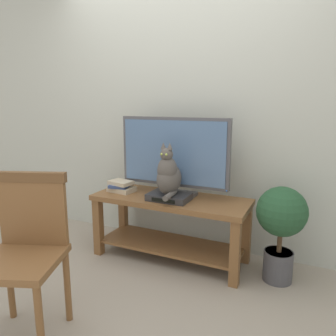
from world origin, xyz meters
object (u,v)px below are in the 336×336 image
at_px(potted_plant, 281,222).
at_px(cat, 168,175).
at_px(media_box, 169,197).
at_px(wooden_chair, 26,243).
at_px(book_stack, 121,187).
at_px(tv, 174,155).
at_px(tv_stand, 170,217).

bearing_deg(potted_plant, cat, -172.69).
height_order(media_box, potted_plant, potted_plant).
relative_size(wooden_chair, book_stack, 3.92).
bearing_deg(book_stack, potted_plant, 2.06).
relative_size(cat, potted_plant, 0.58).
relative_size(media_box, book_stack, 1.40).
distance_m(cat, potted_plant, 0.94).
distance_m(tv, book_stack, 0.58).
bearing_deg(book_stack, tv, 11.80).
bearing_deg(potted_plant, tv_stand, -178.91).
bearing_deg(cat, wooden_chair, -109.75).
height_order(tv_stand, tv, tv).
xyz_separation_m(tv, cat, (0.03, -0.16, -0.14)).
relative_size(tv, media_box, 2.86).
height_order(tv_stand, book_stack, book_stack).
distance_m(wooden_chair, book_stack, 1.17).
height_order(tv, wooden_chair, tv).
bearing_deg(potted_plant, media_box, -173.67).
bearing_deg(media_box, cat, -85.70).
bearing_deg(tv_stand, wooden_chair, -107.15).
distance_m(tv, wooden_chair, 1.36).
relative_size(media_box, wooden_chair, 0.36).
relative_size(cat, wooden_chair, 0.45).
xyz_separation_m(tv_stand, wooden_chair, (-0.37, -1.19, 0.18)).
height_order(tv_stand, potted_plant, potted_plant).
height_order(tv, book_stack, tv).
distance_m(tv_stand, wooden_chair, 1.26).
distance_m(tv_stand, cat, 0.40).
xyz_separation_m(tv_stand, tv, (0.00, 0.07, 0.53)).
relative_size(tv_stand, tv, 1.37).
bearing_deg(media_box, tv, 99.44).
xyz_separation_m(tv, media_box, (0.02, -0.15, -0.33)).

